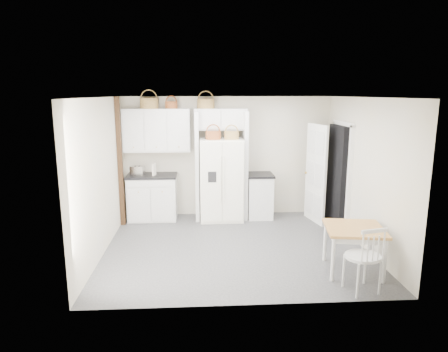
{
  "coord_description": "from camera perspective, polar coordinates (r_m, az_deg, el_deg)",
  "views": [
    {
      "loc": [
        -0.6,
        -6.65,
        2.67
      ],
      "look_at": [
        -0.17,
        0.4,
        1.2
      ],
      "focal_mm": 32.0,
      "sensor_mm": 36.0,
      "label": 1
    }
  ],
  "objects": [
    {
      "name": "dining_table",
      "position": [
        6.44,
        17.96,
        -9.93
      ],
      "size": [
        0.96,
        0.96,
        0.7
      ],
      "primitive_type": "cube",
      "rotation": [
        0.0,
        0.0,
        -0.15
      ],
      "color": "#AC6B30",
      "rests_on": "floor"
    },
    {
      "name": "cookbook_red",
      "position": [
        8.47,
        -10.01,
        0.86
      ],
      "size": [
        0.06,
        0.16,
        0.23
      ],
      "primitive_type": "cube",
      "rotation": [
        0.0,
        0.0,
        -0.15
      ],
      "color": "#A22729",
      "rests_on": "counter_left"
    },
    {
      "name": "basket_bridge_a",
      "position": [
        8.48,
        -2.62,
        10.29
      ],
      "size": [
        0.36,
        0.36,
        0.2
      ],
      "primitive_type": "cylinder",
      "color": "brown",
      "rests_on": "bridge_cabinet"
    },
    {
      "name": "base_cab_left",
      "position": [
        8.69,
        -10.16,
        -3.09
      ],
      "size": [
        1.01,
        0.64,
        0.93
      ],
      "primitive_type": "cube",
      "color": "silver",
      "rests_on": "floor"
    },
    {
      "name": "floor",
      "position": [
        7.19,
        1.55,
        -10.02
      ],
      "size": [
        4.5,
        4.5,
        0.0
      ],
      "primitive_type": "plane",
      "color": "#303032",
      "rests_on": "ground"
    },
    {
      "name": "windsor_chair",
      "position": [
        5.82,
        19.22,
        -10.78
      ],
      "size": [
        0.58,
        0.54,
        1.0
      ],
      "primitive_type": "cube",
      "rotation": [
        0.0,
        0.0,
        0.22
      ],
      "color": "silver",
      "rests_on": "floor"
    },
    {
      "name": "basket_fridge_a",
      "position": [
        8.2,
        -1.54,
        5.84
      ],
      "size": [
        0.31,
        0.31,
        0.17
      ],
      "primitive_type": "cylinder",
      "color": "maroon",
      "rests_on": "refrigerator"
    },
    {
      "name": "fridge_panel_left",
      "position": [
        8.48,
        -3.86,
        1.43
      ],
      "size": [
        0.08,
        0.6,
        2.3
      ],
      "primitive_type": "cube",
      "color": "silver",
      "rests_on": "floor"
    },
    {
      "name": "upper_cabinet",
      "position": [
        8.56,
        -9.6,
        6.46
      ],
      "size": [
        1.4,
        0.34,
        0.9
      ],
      "primitive_type": "cube",
      "color": "silver",
      "rests_on": "wall_back"
    },
    {
      "name": "fridge_panel_right",
      "position": [
        8.54,
        3.0,
        1.51
      ],
      "size": [
        0.08,
        0.6,
        2.3
      ],
      "primitive_type": "cube",
      "color": "silver",
      "rests_on": "floor"
    },
    {
      "name": "trim_post",
      "position": [
        8.27,
        -14.62,
        1.86
      ],
      "size": [
        0.09,
        0.09,
        2.6
      ],
      "primitive_type": "cube",
      "color": "black",
      "rests_on": "floor"
    },
    {
      "name": "basket_fridge_b",
      "position": [
        8.22,
        1.08,
        5.84
      ],
      "size": [
        0.3,
        0.3,
        0.16
      ],
      "primitive_type": "cylinder",
      "color": "brown",
      "rests_on": "refrigerator"
    },
    {
      "name": "toaster",
      "position": [
        8.55,
        -12.26,
        0.74
      ],
      "size": [
        0.31,
        0.22,
        0.2
      ],
      "primitive_type": "cube",
      "rotation": [
        0.0,
        0.0,
        -0.23
      ],
      "color": "silver",
      "rests_on": "counter_left"
    },
    {
      "name": "wall_left",
      "position": [
        6.98,
        -17.1,
        -0.06
      ],
      "size": [
        0.0,
        4.0,
        4.0
      ],
      "primitive_type": "plane",
      "rotation": [
        1.57,
        0.0,
        1.57
      ],
      "color": "beige",
      "rests_on": "floor"
    },
    {
      "name": "basket_upper_c",
      "position": [
        8.5,
        -7.53,
        10.02
      ],
      "size": [
        0.26,
        0.26,
        0.15
      ],
      "primitive_type": "cylinder",
      "color": "maroon",
      "rests_on": "upper_cabinet"
    },
    {
      "name": "ceiling",
      "position": [
        6.68,
        1.68,
        11.18
      ],
      "size": [
        4.5,
        4.5,
        0.0
      ],
      "primitive_type": "plane",
      "color": "white",
      "rests_on": "wall_back"
    },
    {
      "name": "door_slab",
      "position": [
        8.5,
        12.97,
        0.31
      ],
      "size": [
        0.21,
        0.79,
        2.05
      ],
      "primitive_type": "cube",
      "rotation": [
        0.0,
        0.0,
        -1.36
      ],
      "color": "white",
      "rests_on": "floor"
    },
    {
      "name": "wall_right",
      "position": [
        7.36,
        19.34,
        0.39
      ],
      "size": [
        0.0,
        4.0,
        4.0
      ],
      "primitive_type": "plane",
      "rotation": [
        1.57,
        0.0,
        -1.57
      ],
      "color": "beige",
      "rests_on": "floor"
    },
    {
      "name": "cookbook_cream",
      "position": [
        8.47,
        -9.96,
        0.89
      ],
      "size": [
        0.07,
        0.16,
        0.24
      ],
      "primitive_type": "cube",
      "rotation": [
        0.0,
        0.0,
        -0.24
      ],
      "color": "silver",
      "rests_on": "counter_left"
    },
    {
      "name": "counter_left",
      "position": [
        8.58,
        -10.27,
        0.06
      ],
      "size": [
        1.05,
        0.68,
        0.04
      ],
      "primitive_type": "cube",
      "color": "black",
      "rests_on": "base_cab_left"
    },
    {
      "name": "basket_upper_b",
      "position": [
        8.54,
        -10.65,
        10.18
      ],
      "size": [
        0.38,
        0.38,
        0.22
      ],
      "primitive_type": "cylinder",
      "color": "brown",
      "rests_on": "upper_cabinet"
    },
    {
      "name": "base_cab_right",
      "position": [
        8.73,
        5.07,
        -2.93
      ],
      "size": [
        0.52,
        0.63,
        0.92
      ],
      "primitive_type": "cube",
      "color": "silver",
      "rests_on": "floor"
    },
    {
      "name": "wall_back",
      "position": [
        8.78,
        0.45,
        2.8
      ],
      "size": [
        4.5,
        0.0,
        4.5
      ],
      "primitive_type": "plane",
      "rotation": [
        1.57,
        0.0,
        0.0
      ],
      "color": "beige",
      "rests_on": "floor"
    },
    {
      "name": "bridge_cabinet",
      "position": [
        8.51,
        -0.48,
        8.11
      ],
      "size": [
        1.12,
        0.34,
        0.45
      ],
      "primitive_type": "cube",
      "color": "silver",
      "rests_on": "wall_back"
    },
    {
      "name": "counter_right",
      "position": [
        8.62,
        5.13,
        0.17
      ],
      "size": [
        0.57,
        0.67,
        0.04
      ],
      "primitive_type": "cube",
      "color": "black",
      "rests_on": "base_cab_right"
    },
    {
      "name": "doorway_void",
      "position": [
        8.3,
        16.0,
        -0.12
      ],
      "size": [
        0.18,
        0.85,
        2.05
      ],
      "primitive_type": "cube",
      "color": "black",
      "rests_on": "floor"
    },
    {
      "name": "refrigerator",
      "position": [
        8.46,
        -0.38,
        -0.51
      ],
      "size": [
        0.9,
        0.72,
        1.74
      ],
      "primitive_type": "cube",
      "color": "white",
      "rests_on": "floor"
    }
  ]
}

